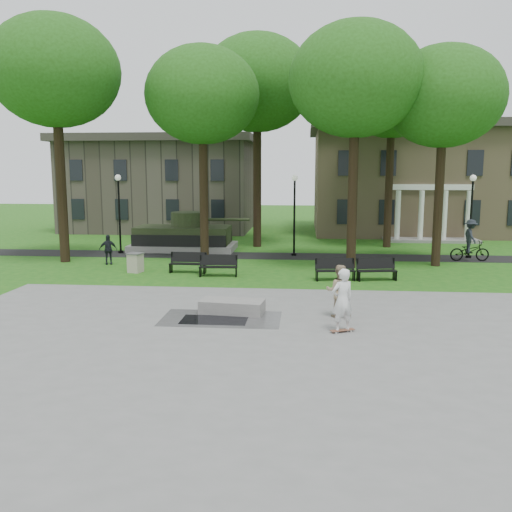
{
  "coord_description": "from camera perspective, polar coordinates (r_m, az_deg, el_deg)",
  "views": [
    {
      "loc": [
        1.09,
        -19.33,
        4.93
      ],
      "look_at": [
        -0.92,
        3.05,
        1.4
      ],
      "focal_mm": 38.0,
      "sensor_mm": 36.0,
      "label": 1
    }
  ],
  "objects": [
    {
      "name": "lamp_right",
      "position": [
        33.07,
        21.72,
        4.59
      ],
      "size": [
        0.36,
        0.36,
        4.73
      ],
      "color": "black",
      "rests_on": "ground"
    },
    {
      "name": "tree_2",
      "position": [
        28.28,
        10.46,
        17.71
      ],
      "size": [
        6.6,
        6.6,
        12.16
      ],
      "color": "black",
      "rests_on": "ground"
    },
    {
      "name": "friend_watching",
      "position": [
        18.56,
        8.71,
        -3.66
      ],
      "size": [
        0.92,
        0.75,
        1.8
      ],
      "primitive_type": "imported",
      "rotation": [
        0.0,
        0.0,
        3.06
      ],
      "color": "#988262",
      "rests_on": "plaza"
    },
    {
      "name": "tree_4",
      "position": [
        35.89,
        0.13,
        17.68
      ],
      "size": [
        7.2,
        7.2,
        13.5
      ],
      "color": "black",
      "rests_on": "ground"
    },
    {
      "name": "park_bench_1",
      "position": [
        25.68,
        -3.96,
        -0.98
      ],
      "size": [
        1.83,
        0.64,
        1.0
      ],
      "rotation": [
        0.0,
        0.0,
        0.07
      ],
      "color": "black",
      "rests_on": "ground"
    },
    {
      "name": "plaza",
      "position": [
        15.19,
        0.76,
        -9.97
      ],
      "size": [
        22.0,
        16.0,
        0.02
      ],
      "primitive_type": "cube",
      "color": "gray",
      "rests_on": "ground"
    },
    {
      "name": "tree_5",
      "position": [
        36.55,
        14.16,
        16.11
      ],
      "size": [
        6.4,
        6.4,
        12.44
      ],
      "color": "black",
      "rests_on": "ground"
    },
    {
      "name": "lamp_left",
      "position": [
        33.59,
        -14.22,
        5.01
      ],
      "size": [
        0.36,
        0.36,
        4.73
      ],
      "color": "black",
      "rests_on": "ground"
    },
    {
      "name": "tree_3",
      "position": [
        29.88,
        19.18,
        15.5
      ],
      "size": [
        6.0,
        6.0,
        11.19
      ],
      "color": "black",
      "rests_on": "ground"
    },
    {
      "name": "footpath",
      "position": [
        31.74,
        3.1,
        -0.01
      ],
      "size": [
        44.0,
        2.6,
        0.01
      ],
      "primitive_type": "cube",
      "color": "black",
      "rests_on": "ground"
    },
    {
      "name": "skateboard",
      "position": [
        17.06,
        9.09,
        -7.8
      ],
      "size": [
        0.79,
        0.51,
        0.07
      ],
      "primitive_type": "cube",
      "rotation": [
        0.0,
        0.0,
        0.43
      ],
      "color": "brown",
      "rests_on": "plaza"
    },
    {
      "name": "building_left",
      "position": [
        47.42,
        -9.72,
        7.19
      ],
      "size": [
        15.0,
        10.0,
        7.2
      ],
      "primitive_type": "cube",
      "color": "#4C443D",
      "rests_on": "ground"
    },
    {
      "name": "pedestrian_walker",
      "position": [
        29.9,
        -15.31,
        0.66
      ],
      "size": [
        1.01,
        0.71,
        1.59
      ],
      "primitive_type": "imported",
      "rotation": [
        0.0,
        0.0,
        0.39
      ],
      "color": "black",
      "rests_on": "ground"
    },
    {
      "name": "puddle",
      "position": [
        18.21,
        -4.42,
        -6.74
      ],
      "size": [
        2.2,
        1.2,
        0.0
      ],
      "primitive_type": "cube",
      "color": "black",
      "rests_on": "plaza"
    },
    {
      "name": "tree_0",
      "position": [
        31.62,
        -20.4,
        17.67
      ],
      "size": [
        6.8,
        6.8,
        12.97
      ],
      "color": "black",
      "rests_on": "ground"
    },
    {
      "name": "building_right",
      "position": [
        46.2,
        16.4,
        7.84
      ],
      "size": [
        17.0,
        12.0,
        8.6
      ],
      "color": "#9E8460",
      "rests_on": "ground"
    },
    {
      "name": "skateboarder",
      "position": [
        16.85,
        9.08,
        -4.63
      ],
      "size": [
        0.86,
        0.76,
        1.99
      ],
      "primitive_type": "imported",
      "rotation": [
        0.0,
        0.0,
        3.63
      ],
      "color": "white",
      "rests_on": "plaza"
    },
    {
      "name": "ground",
      "position": [
        19.98,
        1.86,
        -5.36
      ],
      "size": [
        120.0,
        120.0,
        0.0
      ],
      "primitive_type": "plane",
      "color": "#185413",
      "rests_on": "ground"
    },
    {
      "name": "park_bench_3",
      "position": [
        25.26,
        12.58,
        -1.34
      ],
      "size": [
        1.85,
        0.84,
        1.0
      ],
      "rotation": [
        0.0,
        0.0,
        0.18
      ],
      "color": "black",
      "rests_on": "ground"
    },
    {
      "name": "tank_monument",
      "position": [
        34.42,
        -7.58,
        2.05
      ],
      "size": [
        7.45,
        3.4,
        2.4
      ],
      "color": "gray",
      "rests_on": "ground"
    },
    {
      "name": "park_bench_0",
      "position": [
        26.71,
        -7.16,
        -0.64
      ],
      "size": [
        1.81,
        0.58,
        1.0
      ],
      "rotation": [
        0.0,
        0.0,
        -0.03
      ],
      "color": "black",
      "rests_on": "ground"
    },
    {
      "name": "lamp_mid",
      "position": [
        31.71,
        4.07,
        5.04
      ],
      "size": [
        0.36,
        0.36,
        4.73
      ],
      "color": "black",
      "rests_on": "ground"
    },
    {
      "name": "concrete_block",
      "position": [
        19.05,
        -2.52,
        -5.32
      ],
      "size": [
        2.3,
        1.26,
        0.45
      ],
      "primitive_type": "cube",
      "rotation": [
        0.0,
        0.0,
        -0.12
      ],
      "color": "gray",
      "rests_on": "plaza"
    },
    {
      "name": "cyclist",
      "position": [
        32.11,
        21.6,
        1.17
      ],
      "size": [
        2.18,
        1.25,
        2.32
      ],
      "rotation": [
        0.0,
        0.0,
        1.64
      ],
      "color": "black",
      "rests_on": "ground"
    },
    {
      "name": "tree_1",
      "position": [
        30.62,
        -5.67,
        16.44
      ],
      "size": [
        6.2,
        6.2,
        11.63
      ],
      "color": "black",
      "rests_on": "ground"
    },
    {
      "name": "trash_bin",
      "position": [
        27.25,
        -12.58,
        -0.67
      ],
      "size": [
        0.82,
        0.82,
        0.96
      ],
      "rotation": [
        0.0,
        0.0,
        -0.29
      ],
      "color": "#B7B197",
      "rests_on": "ground"
    },
    {
      "name": "park_bench_2",
      "position": [
        24.93,
        8.34,
        -1.35
      ],
      "size": [
        1.84,
        0.73,
        1.0
      ],
      "rotation": [
        0.0,
        0.0,
        0.12
      ],
      "color": "black",
      "rests_on": "ground"
    }
  ]
}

